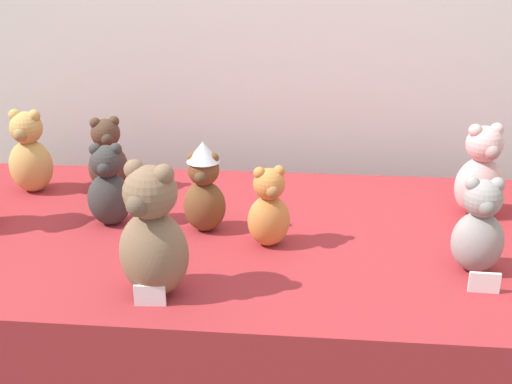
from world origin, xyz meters
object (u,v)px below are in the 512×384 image
(display_table, at_px, (256,347))
(teddy_bear_ginger, at_px, (269,209))
(teddy_bear_ash, at_px, (479,228))
(teddy_bear_honey, at_px, (29,154))
(teddy_bear_cocoa, at_px, (108,157))
(teddy_bear_blush, at_px, (481,173))
(teddy_bear_mocha, at_px, (153,234))
(teddy_bear_chestnut, at_px, (204,188))
(teddy_bear_charcoal, at_px, (109,187))

(display_table, height_order, teddy_bear_ginger, teddy_bear_ginger)
(teddy_bear_ash, height_order, teddy_bear_honey, teddy_bear_honey)
(teddy_bear_cocoa, height_order, teddy_bear_honey, teddy_bear_honey)
(teddy_bear_blush, xyz_separation_m, teddy_bear_mocha, (-0.82, -0.53, 0.02))
(teddy_bear_cocoa, bearing_deg, teddy_bear_chestnut, -62.18)
(display_table, bearing_deg, teddy_bear_ginger, -59.82)
(display_table, bearing_deg, teddy_bear_blush, 16.59)
(teddy_bear_mocha, xyz_separation_m, teddy_bear_ash, (0.75, 0.18, -0.03))
(teddy_bear_ash, bearing_deg, teddy_bear_ginger, 168.04)
(display_table, distance_m, teddy_bear_blush, 0.82)
(teddy_bear_mocha, bearing_deg, teddy_bear_chestnut, 99.17)
(display_table, bearing_deg, teddy_bear_chestnut, 178.21)
(teddy_bear_ash, xyz_separation_m, teddy_bear_honey, (-1.28, 0.41, 0.01))
(teddy_bear_blush, height_order, teddy_bear_chestnut, teddy_bear_blush)
(teddy_bear_cocoa, xyz_separation_m, teddy_bear_ginger, (0.53, -0.34, -0.01))
(teddy_bear_charcoal, distance_m, teddy_bear_honey, 0.39)
(teddy_bear_mocha, height_order, teddy_bear_honey, teddy_bear_mocha)
(display_table, distance_m, teddy_bear_chestnut, 0.52)
(teddy_bear_blush, height_order, teddy_bear_mocha, teddy_bear_mocha)
(teddy_bear_cocoa, distance_m, teddy_bear_charcoal, 0.27)
(teddy_bear_blush, distance_m, teddy_bear_ash, 0.36)
(teddy_bear_blush, height_order, teddy_bear_honey, teddy_bear_blush)
(teddy_bear_ginger, bearing_deg, teddy_bear_charcoal, 149.41)
(display_table, distance_m, teddy_bear_mocha, 0.65)
(display_table, distance_m, teddy_bear_honey, 0.92)
(teddy_bear_honey, height_order, teddy_bear_ginger, teddy_bear_honey)
(display_table, height_order, teddy_bear_cocoa, teddy_bear_cocoa)
(display_table, xyz_separation_m, teddy_bear_ginger, (0.04, -0.07, 0.47))
(display_table, xyz_separation_m, teddy_bear_honey, (-0.73, 0.24, 0.50))
(teddy_bear_blush, bearing_deg, teddy_bear_ash, -118.41)
(teddy_bear_charcoal, relative_size, teddy_bear_ash, 0.98)
(teddy_bear_chestnut, bearing_deg, teddy_bear_charcoal, 177.85)
(teddy_bear_ash, height_order, teddy_bear_chestnut, teddy_bear_chestnut)
(teddy_bear_mocha, xyz_separation_m, teddy_bear_honey, (-0.53, 0.58, -0.02))
(display_table, bearing_deg, teddy_bear_cocoa, 150.90)
(teddy_bear_blush, xyz_separation_m, teddy_bear_ginger, (-0.59, -0.26, -0.03))
(teddy_bear_cocoa, bearing_deg, teddy_bear_charcoal, -96.85)
(teddy_bear_blush, distance_m, teddy_bear_mocha, 0.98)
(teddy_bear_charcoal, xyz_separation_m, teddy_bear_chestnut, (0.27, -0.02, 0.01))
(teddy_bear_blush, xyz_separation_m, teddy_bear_chestnut, (-0.77, -0.18, -0.00))
(teddy_bear_blush, distance_m, teddy_bear_honey, 1.36)
(teddy_bear_mocha, distance_m, teddy_bear_cocoa, 0.68)
(display_table, distance_m, teddy_bear_cocoa, 0.74)
(teddy_bear_charcoal, relative_size, teddy_bear_ginger, 1.09)
(teddy_bear_charcoal, bearing_deg, teddy_bear_mocha, -66.29)
(teddy_bear_charcoal, bearing_deg, teddy_bear_ginger, -18.15)
(teddy_bear_ginger, bearing_deg, teddy_bear_chestnut, 138.59)
(display_table, distance_m, teddy_bear_ginger, 0.48)
(teddy_bear_chestnut, bearing_deg, teddy_bear_mocha, -97.92)
(teddy_bear_honey, relative_size, teddy_bear_chestnut, 1.04)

